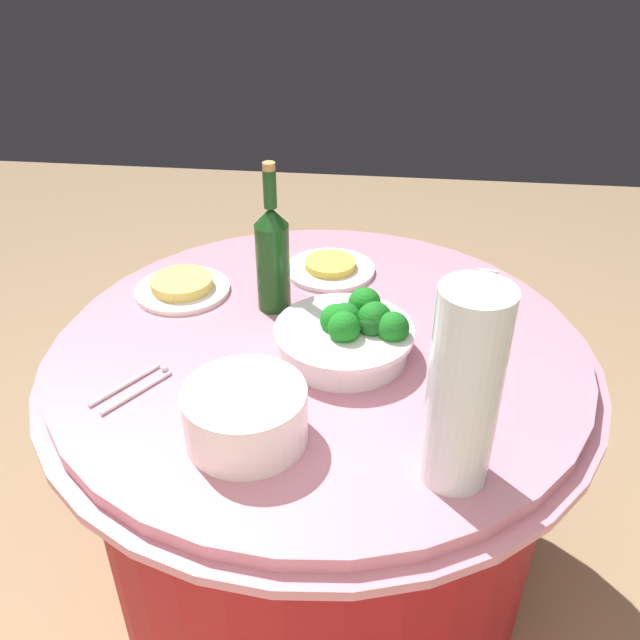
{
  "coord_description": "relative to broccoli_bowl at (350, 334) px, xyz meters",
  "views": [
    {
      "loc": [
        -0.13,
        1.15,
        1.52
      ],
      "look_at": [
        0.0,
        0.0,
        0.79
      ],
      "focal_mm": 37.46,
      "sensor_mm": 36.0,
      "label": 1
    }
  ],
  "objects": [
    {
      "name": "decorative_fruit_vase",
      "position": [
        -0.19,
        0.31,
        0.11
      ],
      "size": [
        0.11,
        0.11,
        0.34
      ],
      "color": "silver",
      "rests_on": "buffet_table"
    },
    {
      "name": "food_plate_fried_egg",
      "position": [
        0.07,
        -0.34,
        -0.04
      ],
      "size": [
        0.22,
        0.22,
        0.03
      ],
      "color": "white",
      "rests_on": "buffet_table"
    },
    {
      "name": "food_plate_noodles",
      "position": [
        0.41,
        -0.2,
        -0.03
      ],
      "size": [
        0.22,
        0.22,
        0.04
      ],
      "color": "white",
      "rests_on": "buffet_table"
    },
    {
      "name": "wine_bottle",
      "position": [
        0.18,
        -0.16,
        0.08
      ],
      "size": [
        0.07,
        0.07,
        0.34
      ],
      "color": "#164416",
      "rests_on": "buffet_table"
    },
    {
      "name": "label_placard_front",
      "position": [
        -0.3,
        -0.29,
        -0.02
      ],
      "size": [
        0.05,
        0.02,
        0.05
      ],
      "color": "white",
      "rests_on": "buffet_table"
    },
    {
      "name": "broccoli_bowl",
      "position": [
        0.0,
        0.0,
        0.0
      ],
      "size": [
        0.28,
        0.28,
        0.12
      ],
      "color": "white",
      "rests_on": "buffet_table"
    },
    {
      "name": "plate_stack",
      "position": [
        0.15,
        0.27,
        0.0
      ],
      "size": [
        0.21,
        0.21,
        0.1
      ],
      "color": "white",
      "rests_on": "buffet_table"
    },
    {
      "name": "ground_plane",
      "position": [
        0.06,
        -0.04,
        -0.79
      ],
      "size": [
        6.0,
        6.0,
        0.0
      ],
      "primitive_type": "plane",
      "color": "#9E7F5B"
    },
    {
      "name": "buffet_table",
      "position": [
        0.06,
        -0.04,
        -0.41
      ],
      "size": [
        1.16,
        1.16,
        0.74
      ],
      "color": "maroon",
      "rests_on": "ground_plane"
    },
    {
      "name": "serving_tongs",
      "position": [
        0.39,
        0.16,
        -0.04
      ],
      "size": [
        0.12,
        0.16,
        0.01
      ],
      "color": "silver",
      "rests_on": "buffet_table"
    }
  ]
}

